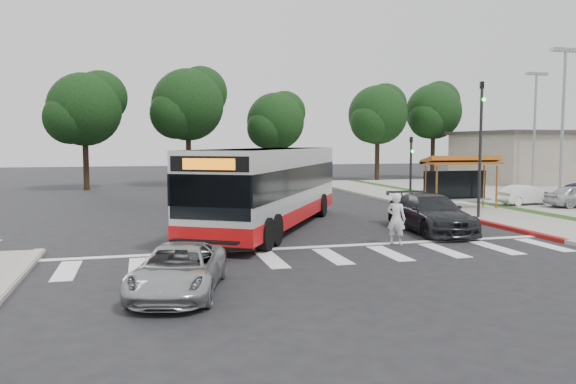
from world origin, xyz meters
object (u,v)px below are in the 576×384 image
object	(u,v)px
pedestrian	(396,219)
dark_sedan	(431,213)
transit_bus	(271,189)
silver_suv_south	(178,270)

from	to	relation	value
pedestrian	dark_sedan	xyz separation A→B (m)	(2.61, 2.25, -0.16)
dark_sedan	transit_bus	bearing A→B (deg)	159.00
dark_sedan	silver_suv_south	world-z (taller)	dark_sedan
transit_bus	dark_sedan	distance (m)	6.73
transit_bus	silver_suv_south	size ratio (longest dim) A/B	3.13
silver_suv_south	pedestrian	bearing A→B (deg)	45.27
pedestrian	silver_suv_south	size ratio (longest dim) A/B	0.44
dark_sedan	silver_suv_south	xyz separation A→B (m)	(-10.59, -6.98, -0.19)
pedestrian	silver_suv_south	bearing A→B (deg)	74.32
transit_bus	silver_suv_south	bearing A→B (deg)	-85.03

